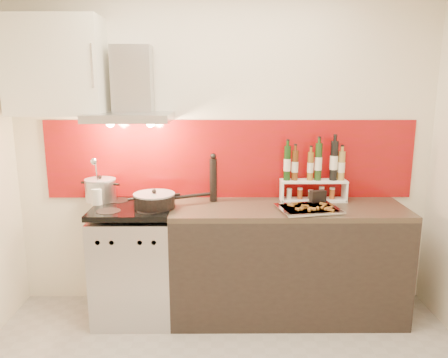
{
  "coord_description": "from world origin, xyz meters",
  "views": [
    {
      "loc": [
        -0.02,
        -2.13,
        1.82
      ],
      "look_at": [
        0.0,
        0.95,
        1.15
      ],
      "focal_mm": 35.0,
      "sensor_mm": 36.0,
      "label": 1
    }
  ],
  "objects_px": {
    "saute_pan": "(155,200)",
    "baking_tray": "(308,209)",
    "pepper_mill": "(213,178)",
    "stock_pot": "(101,190)",
    "range_stove": "(135,263)",
    "counter": "(287,261)"
  },
  "relations": [
    {
      "from": "saute_pan",
      "to": "baking_tray",
      "type": "height_order",
      "value": "saute_pan"
    },
    {
      "from": "pepper_mill",
      "to": "stock_pot",
      "type": "bearing_deg",
      "value": -178.83
    },
    {
      "from": "saute_pan",
      "to": "baking_tray",
      "type": "bearing_deg",
      "value": -3.29
    },
    {
      "from": "pepper_mill",
      "to": "range_stove",
      "type": "bearing_deg",
      "value": -164.93
    },
    {
      "from": "saute_pan",
      "to": "stock_pot",
      "type": "bearing_deg",
      "value": 157.36
    },
    {
      "from": "saute_pan",
      "to": "pepper_mill",
      "type": "relative_size",
      "value": 1.47
    },
    {
      "from": "pepper_mill",
      "to": "baking_tray",
      "type": "bearing_deg",
      "value": -21.27
    },
    {
      "from": "range_stove",
      "to": "counter",
      "type": "distance_m",
      "value": 1.2
    },
    {
      "from": "stock_pot",
      "to": "saute_pan",
      "type": "xyz_separation_m",
      "value": [
        0.46,
        -0.19,
        -0.03
      ]
    },
    {
      "from": "counter",
      "to": "saute_pan",
      "type": "bearing_deg",
      "value": -177.21
    },
    {
      "from": "range_stove",
      "to": "pepper_mill",
      "type": "bearing_deg",
      "value": 15.07
    },
    {
      "from": "stock_pot",
      "to": "saute_pan",
      "type": "distance_m",
      "value": 0.5
    },
    {
      "from": "range_stove",
      "to": "counter",
      "type": "bearing_deg",
      "value": 0.23
    },
    {
      "from": "saute_pan",
      "to": "baking_tray",
      "type": "xyz_separation_m",
      "value": [
        1.15,
        -0.07,
        -0.05
      ]
    },
    {
      "from": "pepper_mill",
      "to": "counter",
      "type": "bearing_deg",
      "value": -15.46
    },
    {
      "from": "counter",
      "to": "pepper_mill",
      "type": "height_order",
      "value": "pepper_mill"
    },
    {
      "from": "range_stove",
      "to": "pepper_mill",
      "type": "xyz_separation_m",
      "value": [
        0.62,
        0.17,
        0.65
      ]
    },
    {
      "from": "range_stove",
      "to": "saute_pan",
      "type": "relative_size",
      "value": 1.59
    },
    {
      "from": "stock_pot",
      "to": "baking_tray",
      "type": "xyz_separation_m",
      "value": [
        1.61,
        -0.26,
        -0.08
      ]
    },
    {
      "from": "counter",
      "to": "saute_pan",
      "type": "height_order",
      "value": "saute_pan"
    },
    {
      "from": "stock_pot",
      "to": "baking_tray",
      "type": "bearing_deg",
      "value": -9.13
    },
    {
      "from": "stock_pot",
      "to": "baking_tray",
      "type": "distance_m",
      "value": 1.63
    }
  ]
}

